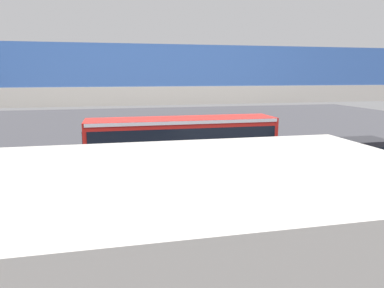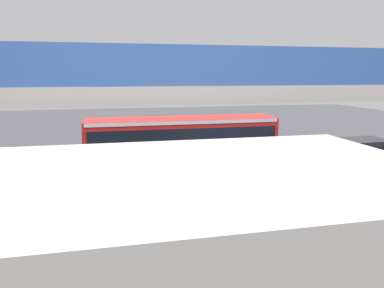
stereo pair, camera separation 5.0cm
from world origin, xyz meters
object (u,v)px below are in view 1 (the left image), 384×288
(parked_van, at_px, (346,154))
(pedestrian, at_px, (258,143))
(city_bus, at_px, (182,138))
(traffic_sign, at_px, (154,130))

(parked_van, height_order, pedestrian, parked_van)
(city_bus, bearing_deg, pedestrian, -158.69)
(city_bus, height_order, pedestrian, city_bus)
(parked_van, distance_m, traffic_sign, 12.48)
(pedestrian, distance_m, traffic_sign, 7.52)
(parked_van, height_order, traffic_sign, traffic_sign)
(parked_van, relative_size, pedestrian, 2.68)
(city_bus, bearing_deg, traffic_sign, -69.96)
(parked_van, bearing_deg, pedestrian, -62.36)
(city_bus, relative_size, parked_van, 2.40)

